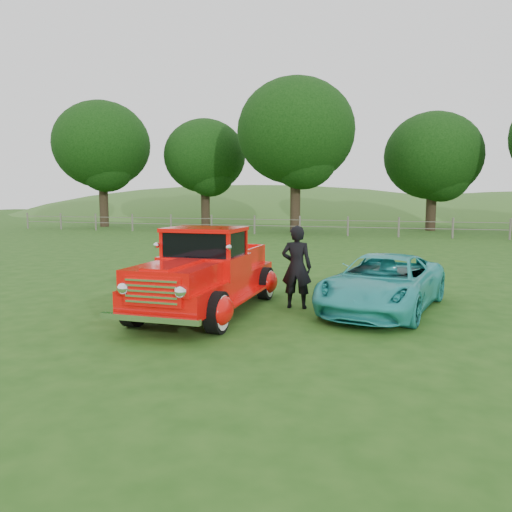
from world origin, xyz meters
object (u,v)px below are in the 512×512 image
(tree_near_east, at_px, (433,156))
(man, at_px, (297,267))
(tree_near_west, at_px, (296,132))
(tree_far_west, at_px, (102,145))
(tree_mid_west, at_px, (205,156))
(red_pickup, at_px, (206,274))
(teal_sedan, at_px, (383,283))

(tree_near_east, distance_m, man, 27.96)
(tree_near_east, height_order, man, tree_near_east)
(tree_near_west, bearing_deg, tree_far_west, 176.42)
(tree_mid_west, height_order, red_pickup, tree_mid_west)
(tree_near_west, distance_m, red_pickup, 25.30)
(tree_mid_west, height_order, tree_near_east, tree_mid_west)
(tree_near_west, xyz_separation_m, man, (5.41, -23.39, -5.90))
(tree_mid_west, xyz_separation_m, man, (13.41, -26.39, -4.65))
(tree_far_west, distance_m, tree_near_east, 25.21)
(red_pickup, height_order, teal_sedan, red_pickup)
(tree_far_west, relative_size, teal_sedan, 2.34)
(tree_mid_west, relative_size, teal_sedan, 2.00)
(tree_far_west, xyz_separation_m, teal_sedan, (23.22, -24.03, -5.90))
(tree_far_west, bearing_deg, tree_near_west, -3.58)
(tree_far_west, xyz_separation_m, tree_mid_west, (8.00, 2.00, -0.94))
(tree_mid_west, distance_m, teal_sedan, 30.56)
(tree_near_west, height_order, man, tree_near_west)
(tree_far_west, relative_size, tree_mid_west, 1.17)
(tree_near_west, distance_m, man, 24.72)
(tree_far_west, relative_size, tree_near_west, 0.95)
(man, bearing_deg, tree_near_east, -101.81)
(teal_sedan, bearing_deg, tree_near_west, 119.05)
(tree_near_west, relative_size, red_pickup, 2.09)
(teal_sedan, bearing_deg, red_pickup, -148.69)
(tree_near_east, bearing_deg, tree_far_west, -173.16)
(tree_near_east, relative_size, red_pickup, 1.67)
(tree_near_west, xyz_separation_m, red_pickup, (3.69, -24.29, -6.00))
(tree_near_west, bearing_deg, man, -76.97)
(tree_far_west, bearing_deg, teal_sedan, -45.99)
(tree_mid_west, distance_m, tree_near_west, 8.63)
(man, bearing_deg, teal_sedan, -173.36)
(tree_far_west, relative_size, man, 5.53)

